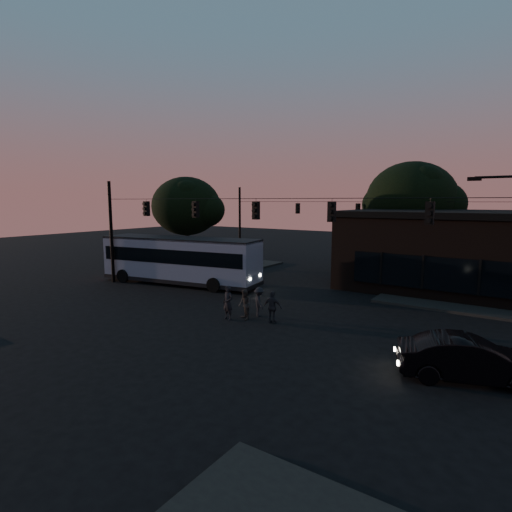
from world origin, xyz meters
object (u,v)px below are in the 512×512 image
Objects in this scene: building at (463,251)px; pedestrian_d at (259,302)px; car at (470,359)px; pedestrian_b at (245,305)px; bus at (180,258)px; pedestrian_a at (228,303)px; pedestrian_c at (273,307)px.

building reaches higher than pedestrian_d.
building reaches higher than car.
car is 10.57m from pedestrian_b.
bus is at bearing -151.09° from building.
bus is 8.02× the size of pedestrian_d.
pedestrian_d is at bearing 63.18° from pedestrian_a.
building reaches higher than pedestrian_a.
pedestrian_a is 1.12× the size of pedestrian_b.
pedestrian_b is (-10.47, 1.47, 0.02)m from car.
car is at bearing 3.13° from pedestrian_a.
pedestrian_c is 1.40m from pedestrian_d.
pedestrian_c is (1.53, 0.26, 0.03)m from pedestrian_b.
building is at bearing 93.15° from pedestrian_b.
building is 9.43× the size of pedestrian_c.
pedestrian_a reaches higher than pedestrian_b.
pedestrian_c is (-8.94, 1.73, 0.06)m from car.
bus is 10.16m from pedestrian_d.
car is at bearing -81.82° from building.
pedestrian_b is 1.55m from pedestrian_c.
pedestrian_a is 1.73m from pedestrian_d.
pedestrian_a is 0.87m from pedestrian_b.
pedestrian_d is at bearing 106.07° from pedestrian_b.
bus reaches higher than pedestrian_d.
bus is 7.08× the size of pedestrian_a.
bus is 7.95× the size of pedestrian_b.
building reaches higher than pedestrian_c.
pedestrian_c reaches higher than car.
pedestrian_a reaches higher than pedestrian_c.
car is 11.22m from pedestrian_a.
building is at bearing 66.70° from pedestrian_a.
pedestrian_a is at bearing -40.74° from bus.
pedestrian_b is at bearing -120.18° from building.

